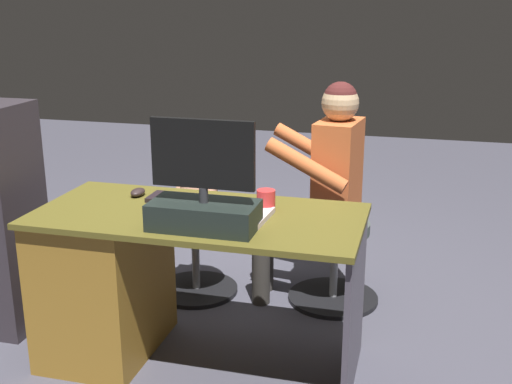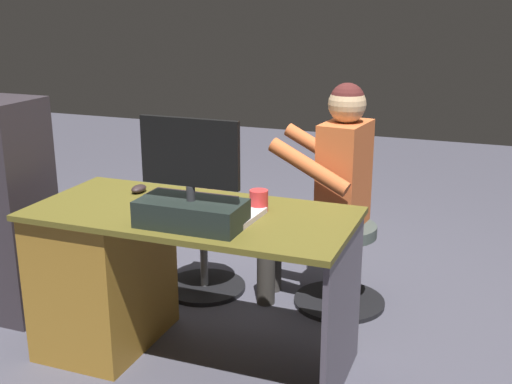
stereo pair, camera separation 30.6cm
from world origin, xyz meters
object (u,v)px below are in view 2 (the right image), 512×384
(tv_remote, at_px, (162,209))
(cup, at_px, (259,200))
(monitor, at_px, (191,199))
(person, at_px, (327,178))
(desk, at_px, (122,270))
(teddy_bear, at_px, (203,188))
(visitor_chair, at_px, (341,262))
(computer_mouse, at_px, (139,189))
(keyboard, at_px, (191,198))
(office_chair_teddy, at_px, (204,246))

(tv_remote, bearing_deg, cup, -179.09)
(monitor, bearing_deg, cup, -123.14)
(person, bearing_deg, tv_remote, 57.14)
(desk, height_order, cup, cup)
(teddy_bear, bearing_deg, visitor_chair, -173.90)
(monitor, distance_m, computer_mouse, 0.57)
(teddy_bear, bearing_deg, desk, 82.50)
(monitor, height_order, keyboard, monitor)
(monitor, xyz_separation_m, person, (-0.32, -0.94, -0.13))
(keyboard, height_order, computer_mouse, computer_mouse)
(tv_remote, distance_m, teddy_bear, 0.77)
(desk, relative_size, keyboard, 3.37)
(monitor, bearing_deg, office_chair_teddy, -66.92)
(desk, distance_m, visitor_chair, 1.17)
(teddy_bear, bearing_deg, monitor, 112.79)
(monitor, xyz_separation_m, cup, (-0.18, -0.28, -0.07))
(computer_mouse, height_order, cup, cup)
(cup, distance_m, office_chair_teddy, 0.94)
(cup, bearing_deg, office_chair_teddy, -46.34)
(desk, xyz_separation_m, teddy_bear, (-0.09, -0.70, 0.22))
(desk, height_order, keyboard, keyboard)
(desk, xyz_separation_m, person, (-0.78, -0.77, 0.32))
(desk, distance_m, teddy_bear, 0.74)
(office_chair_teddy, xyz_separation_m, person, (-0.68, -0.08, 0.45))
(monitor, relative_size, cup, 4.79)
(visitor_chair, xyz_separation_m, person, (0.09, 0.01, 0.46))
(cup, height_order, person, person)
(desk, xyz_separation_m, visitor_chair, (-0.86, -0.78, -0.14))
(cup, xyz_separation_m, teddy_bear, (0.55, -0.59, -0.16))
(cup, bearing_deg, monitor, 56.86)
(tv_remote, xyz_separation_m, person, (-0.53, -0.81, -0.02))
(office_chair_teddy, relative_size, teddy_bear, 1.43)
(keyboard, bearing_deg, office_chair_teddy, -69.37)
(teddy_bear, bearing_deg, person, -174.01)
(monitor, distance_m, person, 1.00)
(monitor, height_order, tv_remote, monitor)
(person, bearing_deg, office_chair_teddy, 7.00)
(office_chair_teddy, bearing_deg, desk, 82.37)
(keyboard, height_order, office_chair_teddy, keyboard)
(cup, relative_size, person, 0.08)
(tv_remote, bearing_deg, monitor, 127.68)
(tv_remote, relative_size, teddy_bear, 0.46)
(computer_mouse, relative_size, cup, 1.04)
(tv_remote, height_order, teddy_bear, teddy_bear)
(visitor_chair, bearing_deg, computer_mouse, 35.97)
(monitor, distance_m, tv_remote, 0.27)
(computer_mouse, height_order, visitor_chair, computer_mouse)
(keyboard, xyz_separation_m, visitor_chair, (-0.57, -0.63, -0.48))
(office_chair_teddy, bearing_deg, visitor_chair, -173.00)
(desk, bearing_deg, visitor_chair, -137.76)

